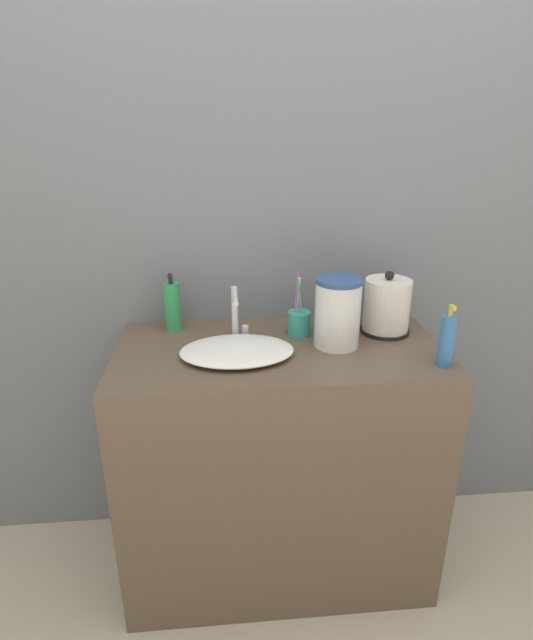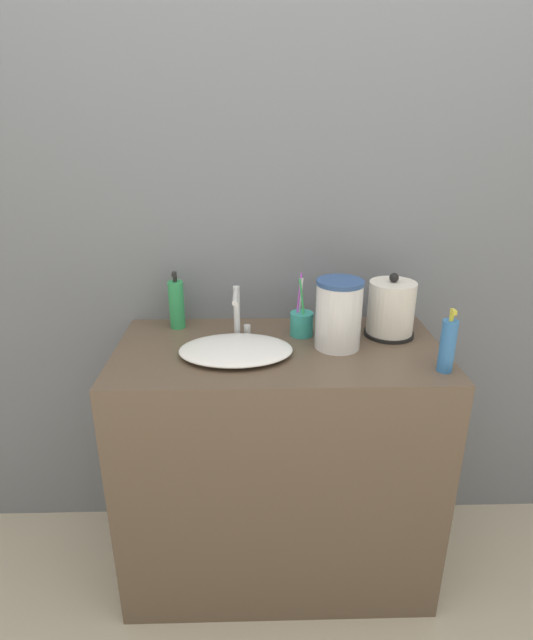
{
  "view_description": "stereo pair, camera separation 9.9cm",
  "coord_description": "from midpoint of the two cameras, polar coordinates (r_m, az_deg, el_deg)",
  "views": [
    {
      "loc": [
        -0.18,
        -1.22,
        1.6
      ],
      "look_at": [
        -0.04,
        0.27,
        1.02
      ],
      "focal_mm": 28.0,
      "sensor_mm": 36.0,
      "label": 1
    },
    {
      "loc": [
        -0.08,
        -1.22,
        1.6
      ],
      "look_at": [
        -0.04,
        0.27,
        1.02
      ],
      "focal_mm": 28.0,
      "sensor_mm": 36.0,
      "label": 2
    }
  ],
  "objects": [
    {
      "name": "electric_kettle",
      "position": [
        1.78,
        12.02,
        1.37
      ],
      "size": [
        0.17,
        0.17,
        0.22
      ],
      "color": "black",
      "rests_on": "vanity_counter"
    },
    {
      "name": "vanity_counter",
      "position": [
        1.89,
        -0.22,
        -15.94
      ],
      "size": [
        1.08,
        0.54,
        0.92
      ],
      "color": "brown",
      "rests_on": "ground_plane"
    },
    {
      "name": "toothbrush_cup",
      "position": [
        1.74,
        2.14,
        -0.25
      ],
      "size": [
        0.08,
        0.08,
        0.22
      ],
      "color": "teal",
      "rests_on": "vanity_counter"
    },
    {
      "name": "faucet",
      "position": [
        1.68,
        -5.14,
        1.06
      ],
      "size": [
        0.06,
        0.16,
        0.18
      ],
      "color": "silver",
      "rests_on": "vanity_counter"
    },
    {
      "name": "lotion_bottle",
      "position": [
        1.58,
        18.23,
        -2.28
      ],
      "size": [
        0.05,
        0.05,
        0.2
      ],
      "color": "#3370B7",
      "rests_on": "vanity_counter"
    },
    {
      "name": "shampoo_bottle",
      "position": [
        1.8,
        -12.26,
        1.53
      ],
      "size": [
        0.05,
        0.05,
        0.21
      ],
      "color": "#2D9956",
      "rests_on": "vanity_counter"
    },
    {
      "name": "water_pitcher",
      "position": [
        1.64,
        6.41,
        0.84
      ],
      "size": [
        0.15,
        0.15,
        0.23
      ],
      "color": "silver",
      "rests_on": "vanity_counter"
    },
    {
      "name": "ground_plane",
      "position": [
        2.02,
        0.59,
        -31.08
      ],
      "size": [
        12.0,
        12.0,
        0.0
      ],
      "primitive_type": "plane",
      "color": "#BCB29E"
    },
    {
      "name": "sink_basin",
      "position": [
        1.59,
        -5.18,
        -3.53
      ],
      "size": [
        0.36,
        0.26,
        0.04
      ],
      "color": "white",
      "rests_on": "vanity_counter"
    },
    {
      "name": "wall_back",
      "position": [
        1.82,
        -1.09,
        11.82
      ],
      "size": [
        6.0,
        0.04,
        2.6
      ],
      "color": "slate",
      "rests_on": "ground_plane"
    }
  ]
}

